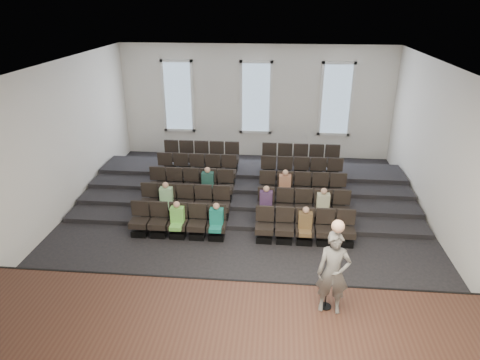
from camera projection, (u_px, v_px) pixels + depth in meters
ground at (242, 230)px, 13.60m from camera, size 14.00×14.00×0.00m
ceiling at (242, 69)px, 11.62m from camera, size 12.00×14.00×0.02m
wall_back at (256, 102)px, 19.03m from camera, size 12.00×0.04×5.00m
wall_front at (200, 321)px, 6.19m from camera, size 12.00×0.04×5.00m
wall_left at (47, 150)px, 13.12m from camera, size 0.04×14.00×5.00m
wall_right at (454, 163)px, 12.10m from camera, size 0.04×14.00×5.00m
stage at (221, 342)px, 8.83m from camera, size 11.80×3.60×0.50m
stage_lip at (230, 289)px, 10.45m from camera, size 11.80×0.06×0.52m
risers at (249, 184)px, 16.42m from camera, size 11.80×4.80×0.60m
seating_rows at (246, 190)px, 14.74m from camera, size 6.80×4.70×1.67m
windows at (256, 98)px, 18.89m from camera, size 8.44×0.10×3.24m
audience at (243, 202)px, 13.57m from camera, size 5.45×2.64×1.10m
speaker at (333, 273)px, 9.02m from camera, size 0.74×0.52×1.92m
mic_stand at (327, 289)px, 9.28m from camera, size 0.27×0.27×1.62m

